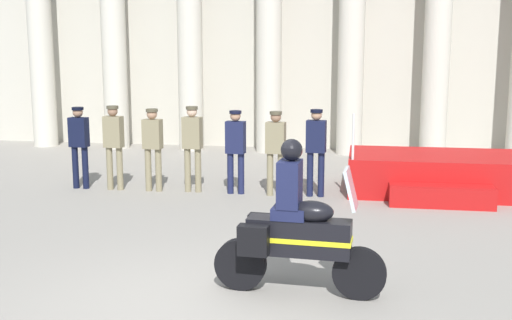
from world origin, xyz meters
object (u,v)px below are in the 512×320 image
Objects in this scene: reviewing_stand at (435,175)px; officer_in_row_3 at (192,142)px; motorcycle_with_rider at (293,230)px; officer_in_row_2 at (153,143)px; officer_in_row_0 at (79,141)px; officer_in_row_6 at (316,146)px; officer_in_row_5 at (276,146)px; officer_in_row_4 at (236,145)px; officer_in_row_1 at (114,141)px.

officer_in_row_3 reaches higher than reviewing_stand.
officer_in_row_2 is at bearing 127.61° from motorcycle_with_rider.
officer_in_row_6 is (4.93, 0.05, 0.01)m from officer_in_row_0.
reviewing_stand is at bearing -169.07° from officer_in_row_0.
officer_in_row_6 is at bearing -174.98° from officer_in_row_3.
officer_in_row_5 is (1.72, -0.06, -0.04)m from officer_in_row_3.
officer_in_row_4 reaches higher than reviewing_stand.
officer_in_row_2 is at bearing 5.07° from officer_in_row_5.
officer_in_row_3 reaches higher than officer_in_row_1.
officer_in_row_0 is 0.98× the size of officer_in_row_1.
officer_in_row_1 is (-6.55, -0.75, 0.66)m from reviewing_stand.
officer_in_row_0 is 0.76m from officer_in_row_1.
officer_in_row_4 is at bearing 5.45° from officer_in_row_6.
officer_in_row_0 is 7.21m from motorcycle_with_rider.
officer_in_row_3 is at bearing -171.99° from reviewing_stand.
officer_in_row_0 is at bearing 5.82° from officer_in_row_4.
reviewing_stand is at bearing -164.89° from officer_in_row_4.
reviewing_stand is 2.57m from officer_in_row_6.
officer_in_row_3 is 5.83m from motorcycle_with_rider.
officer_in_row_6 reaches higher than reviewing_stand.
officer_in_row_5 reaches higher than reviewing_stand.
motorcycle_with_rider reaches higher than officer_in_row_6.
officer_in_row_1 is 0.84m from officer_in_row_2.
officer_in_row_6 is 5.20m from motorcycle_with_rider.
reviewing_stand is 5.80m from officer_in_row_2.
officer_in_row_4 is at bearing -173.39° from officer_in_row_2.
officer_in_row_4 is at bearing -174.18° from officer_in_row_0.
officer_in_row_2 is (-5.72, -0.75, 0.63)m from reviewing_stand.
officer_in_row_4 is at bearing -170.04° from reviewing_stand.
officer_in_row_0 is 1.01× the size of officer_in_row_2.
officer_in_row_4 is 1.61m from officer_in_row_6.
officer_in_row_3 is (-4.90, -0.69, 0.66)m from reviewing_stand.
officer_in_row_2 is 0.97× the size of officer_in_row_3.
officer_in_row_2 is 6.19m from motorcycle_with_rider.
officer_in_row_5 is 0.80m from officer_in_row_6.
officer_in_row_3 is 1.04× the size of officer_in_row_4.
officer_in_row_2 is 0.83m from officer_in_row_3.
motorcycle_with_rider reaches higher than officer_in_row_0.
officer_in_row_2 is (0.83, 0.01, -0.03)m from officer_in_row_1.
officer_in_row_5 is at bearing -166.73° from reviewing_stand.
officer_in_row_0 reaches higher than officer_in_row_4.
officer_in_row_3 is at bearing -170.83° from officer_in_row_2.
officer_in_row_2 is 0.98× the size of officer_in_row_6.
officer_in_row_3 reaches higher than officer_in_row_6.
officer_in_row_0 is 2.42m from officer_in_row_3.
officer_in_row_0 is at bearing 6.40° from officer_in_row_3.
officer_in_row_0 is at bearing 138.22° from motorcycle_with_rider.
officer_in_row_3 is (1.66, 0.06, 0.00)m from officer_in_row_1.
reviewing_stand is 4.99m from officer_in_row_3.
officer_in_row_4 is 0.97× the size of officer_in_row_6.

